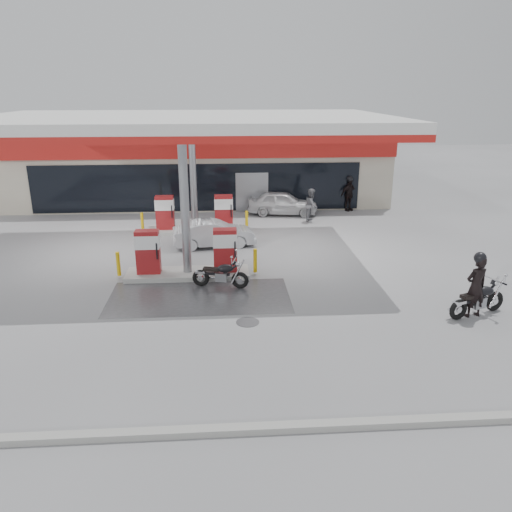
{
  "coord_description": "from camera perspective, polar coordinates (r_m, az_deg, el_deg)",
  "views": [
    {
      "loc": [
        1.31,
        -15.41,
        6.62
      ],
      "look_at": [
        2.43,
        0.59,
        1.2
      ],
      "focal_mm": 35.0,
      "sensor_mm": 36.0,
      "label": 1
    }
  ],
  "objects": [
    {
      "name": "ground",
      "position": [
        16.82,
        -8.18,
        -4.7
      ],
      "size": [
        90.0,
        90.0,
        0.0
      ],
      "primitive_type": "plane",
      "color": "gray",
      "rests_on": "ground"
    },
    {
      "name": "wet_patch",
      "position": [
        16.79,
        -6.47,
        -4.67
      ],
      "size": [
        6.0,
        3.0,
        0.0
      ],
      "primitive_type": "cube",
      "color": "#4C4C4F",
      "rests_on": "ground"
    },
    {
      "name": "drain_cover",
      "position": [
        14.97,
        -0.96,
        -7.56
      ],
      "size": [
        0.7,
        0.7,
        0.01
      ],
      "primitive_type": "cylinder",
      "color": "#38383A",
      "rests_on": "ground"
    },
    {
      "name": "kerb",
      "position": [
        10.74,
        -10.77,
        -19.28
      ],
      "size": [
        28.0,
        0.25,
        0.15
      ],
      "primitive_type": "cube",
      "color": "gray",
      "rests_on": "ground"
    },
    {
      "name": "store_building",
      "position": [
        31.71,
        -6.44,
        10.2
      ],
      "size": [
        22.0,
        8.22,
        4.0
      ],
      "color": "beige",
      "rests_on": "ground"
    },
    {
      "name": "canopy",
      "position": [
        20.5,
        -7.93,
        14.73
      ],
      "size": [
        16.0,
        10.02,
        5.51
      ],
      "color": "silver",
      "rests_on": "ground"
    },
    {
      "name": "pump_island_near",
      "position": [
        18.43,
        -7.88,
        -0.21
      ],
      "size": [
        5.14,
        1.3,
        1.78
      ],
      "color": "#9E9E99",
      "rests_on": "ground"
    },
    {
      "name": "pump_island_far",
      "position": [
        24.18,
        -7.02,
        4.38
      ],
      "size": [
        5.14,
        1.3,
        1.78
      ],
      "color": "#9E9E99",
      "rests_on": "ground"
    },
    {
      "name": "main_motorcycle",
      "position": [
        16.67,
        24.07,
        -4.62
      ],
      "size": [
        2.08,
        1.03,
        1.11
      ],
      "rotation": [
        0.0,
        0.0,
        0.36
      ],
      "color": "black",
      "rests_on": "ground"
    },
    {
      "name": "biker_main",
      "position": [
        16.35,
        23.83,
        -3.23
      ],
      "size": [
        0.79,
        0.62,
        1.93
      ],
      "primitive_type": "imported",
      "rotation": [
        0.0,
        0.0,
        3.39
      ],
      "color": "black",
      "rests_on": "ground"
    },
    {
      "name": "parked_motorcycle",
      "position": [
        17.36,
        -4.0,
        -2.17
      ],
      "size": [
        1.99,
        0.88,
        1.03
      ],
      "rotation": [
        0.0,
        0.0,
        -0.23
      ],
      "color": "black",
      "rests_on": "ground"
    },
    {
      "name": "sedan_white",
      "position": [
        27.48,
        3.06,
        6.09
      ],
      "size": [
        3.98,
        2.11,
        1.29
      ],
      "primitive_type": "imported",
      "rotation": [
        0.0,
        0.0,
        1.41
      ],
      "color": "silver",
      "rests_on": "ground"
    },
    {
      "name": "attendant",
      "position": [
        26.14,
        6.36,
        5.81
      ],
      "size": [
        0.86,
        0.98,
        1.71
      ],
      "primitive_type": "imported",
      "rotation": [
        0.0,
        0.0,
        1.28
      ],
      "color": "slate",
      "rests_on": "ground"
    },
    {
      "name": "hatchback_silver",
      "position": [
        21.86,
        -4.82,
        2.58
      ],
      "size": [
        3.69,
        1.72,
        1.17
      ],
      "primitive_type": "imported",
      "rotation": [
        0.0,
        0.0,
        1.71
      ],
      "color": "#A9ACB1",
      "rests_on": "ground"
    },
    {
      "name": "parked_car_left",
      "position": [
        31.8,
        -23.43,
        6.36
      ],
      "size": [
        4.99,
        3.47,
        1.34
      ],
      "primitive_type": "imported",
      "rotation": [
        0.0,
        0.0,
        1.95
      ],
      "color": "#151646",
      "rests_on": "ground"
    },
    {
      "name": "biker_walking",
      "position": [
        28.7,
        10.56,
        6.93
      ],
      "size": [
        1.17,
        0.93,
        1.86
      ],
      "primitive_type": "imported",
      "rotation": [
        0.0,
        0.0,
        0.52
      ],
      "color": "black",
      "rests_on": "ground"
    }
  ]
}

